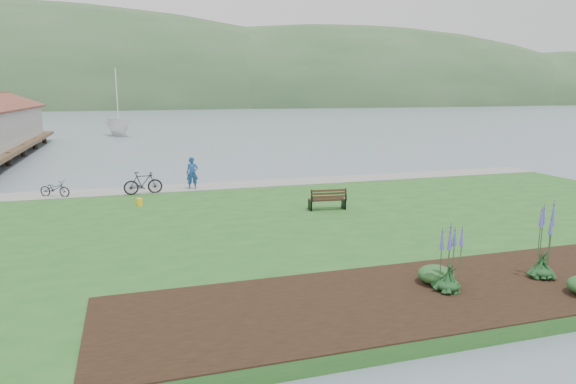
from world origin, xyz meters
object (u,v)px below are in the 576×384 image
object	(u,v)px
person	(192,171)
sailboat	(119,136)
bicycle_a	(55,189)
park_bench	(328,199)

from	to	relation	value
person	sailboat	size ratio (longest dim) A/B	0.08
bicycle_a	sailboat	bearing A→B (deg)	23.07
park_bench	person	world-z (taller)	person
bicycle_a	park_bench	bearing A→B (deg)	-92.69
park_bench	person	size ratio (longest dim) A/B	0.81
sailboat	bicycle_a	bearing A→B (deg)	-114.28
bicycle_a	sailboat	world-z (taller)	sailboat
park_bench	sailboat	distance (m)	48.28
person	park_bench	bearing A→B (deg)	-43.53
park_bench	bicycle_a	bearing A→B (deg)	156.68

